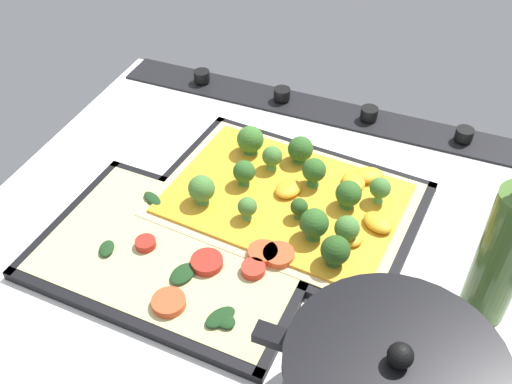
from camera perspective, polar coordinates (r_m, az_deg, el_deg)
name	(u,v)px	position (r cm, az deg, el deg)	size (l,w,h in cm)	color
ground_plane	(257,238)	(80.95, 0.11, -4.42)	(75.32, 66.55, 3.00)	white
stove_control_panel	(324,109)	(101.28, 6.51, 7.88)	(72.31, 7.00, 2.60)	black
baking_tray_front	(284,205)	(82.89, 2.71, -1.26)	(37.95, 29.25, 1.30)	black
broccoli_pizza	(291,196)	(81.63, 3.32, -0.41)	(35.35, 26.64, 5.74)	#D3B77F
baking_tray_back	(175,256)	(77.03, -7.68, -6.02)	(35.52, 25.01, 1.30)	black
veggie_pizza_back	(180,254)	(76.12, -7.21, -5.92)	(33.03, 22.51, 1.90)	tan
oil_bottle	(503,254)	(69.31, 22.49, -5.44)	(5.38, 5.38, 23.14)	#476B2D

